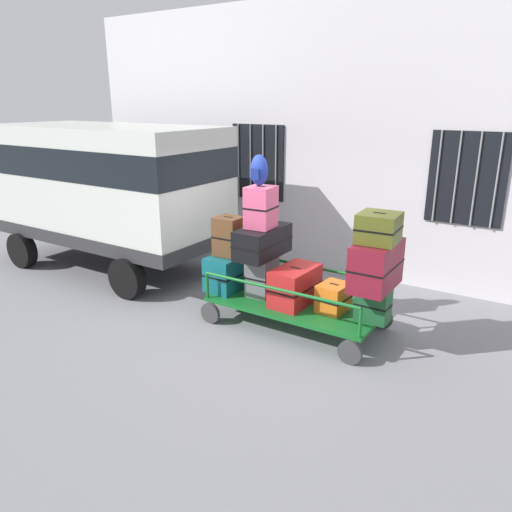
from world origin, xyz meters
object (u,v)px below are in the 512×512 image
(luggage_cart, at_px, (295,306))
(suitcase_midleft_middle, at_px, (263,242))
(van, at_px, (107,182))
(suitcase_right_bottom, at_px, (373,304))
(suitcase_midleft_bottom, at_px, (262,276))
(backpack, at_px, (259,170))
(suitcase_center_bottom, at_px, (295,286))
(suitcase_left_middle, at_px, (229,236))
(suitcase_midleft_top, at_px, (261,207))
(suitcase_left_bottom, at_px, (231,271))
(suitcase_right_middle, at_px, (376,265))
(suitcase_right_top, at_px, (379,228))
(suitcase_midright_bottom, at_px, (333,297))

(luggage_cart, height_order, suitcase_midleft_middle, suitcase_midleft_middle)
(van, height_order, suitcase_right_bottom, van)
(suitcase_midleft_bottom, height_order, backpack, backpack)
(suitcase_center_bottom, bearing_deg, suitcase_midleft_bottom, 177.90)
(luggage_cart, distance_m, suitcase_center_bottom, 0.33)
(luggage_cart, height_order, suitcase_left_middle, suitcase_left_middle)
(suitcase_midleft_middle, distance_m, suitcase_midleft_top, 0.53)
(suitcase_midleft_bottom, bearing_deg, suitcase_left_bottom, 177.99)
(suitcase_left_middle, bearing_deg, suitcase_right_bottom, 1.14)
(suitcase_midleft_bottom, bearing_deg, backpack, -140.79)
(luggage_cart, height_order, suitcase_right_middle, suitcase_right_middle)
(luggage_cart, xyz_separation_m, suitcase_right_top, (1.17, -0.01, 1.35))
(luggage_cart, height_order, suitcase_center_bottom, suitcase_center_bottom)
(suitcase_midleft_top, relative_size, suitcase_midright_bottom, 1.25)
(suitcase_center_bottom, bearing_deg, suitcase_right_top, 0.98)
(suitcase_midleft_middle, distance_m, suitcase_right_bottom, 1.85)
(van, relative_size, suitcase_midleft_top, 7.67)
(luggage_cart, xyz_separation_m, suitcase_center_bottom, (-0.00, -0.03, 0.33))
(luggage_cart, distance_m, suitcase_midleft_bottom, 0.68)
(suitcase_left_middle, bearing_deg, backpack, 0.04)
(suitcase_right_top, bearing_deg, suitcase_midright_bottom, 176.31)
(suitcase_midleft_bottom, height_order, suitcase_right_middle, suitcase_right_middle)
(van, height_order, suitcase_midleft_top, van)
(suitcase_midright_bottom, bearing_deg, suitcase_right_top, -3.69)
(suitcase_right_middle, xyz_separation_m, suitcase_right_top, (0.00, -0.02, 0.51))
(suitcase_left_bottom, xyz_separation_m, suitcase_left_middle, (0.00, -0.05, 0.58))
(suitcase_left_bottom, height_order, suitcase_right_bottom, suitcase_left_bottom)
(van, distance_m, suitcase_left_bottom, 3.43)
(suitcase_midleft_top, height_order, suitcase_midright_bottom, suitcase_midleft_top)
(suitcase_left_bottom, relative_size, backpack, 2.04)
(suitcase_left_bottom, bearing_deg, luggage_cart, -0.82)
(luggage_cart, bearing_deg, suitcase_right_top, -0.26)
(suitcase_left_bottom, relative_size, suitcase_midleft_top, 1.47)
(suitcase_midleft_top, distance_m, suitcase_center_bottom, 1.24)
(suitcase_midleft_middle, distance_m, suitcase_right_top, 1.81)
(suitcase_midleft_middle, height_order, suitcase_right_bottom, suitcase_midleft_middle)
(suitcase_right_bottom, bearing_deg, suitcase_midleft_bottom, -179.48)
(luggage_cart, xyz_separation_m, suitcase_midleft_bottom, (-0.58, -0.00, 0.36))
(van, relative_size, suitcase_right_top, 8.50)
(suitcase_midleft_middle, height_order, suitcase_midright_bottom, suitcase_midleft_middle)
(suitcase_right_bottom, height_order, suitcase_right_middle, suitcase_right_middle)
(luggage_cart, distance_m, backpack, 2.04)
(suitcase_center_bottom, xyz_separation_m, backpack, (-0.62, -0.01, 1.62))
(luggage_cart, bearing_deg, suitcase_right_bottom, 0.60)
(luggage_cart, xyz_separation_m, suitcase_right_bottom, (1.17, 0.01, 0.29))
(suitcase_midleft_bottom, relative_size, suitcase_midright_bottom, 1.27)
(suitcase_right_top, bearing_deg, van, 175.14)
(suitcase_midleft_top, height_order, backpack, backpack)
(suitcase_left_bottom, relative_size, suitcase_right_middle, 1.02)
(suitcase_midleft_bottom, relative_size, suitcase_right_middle, 0.70)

